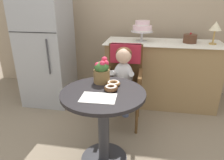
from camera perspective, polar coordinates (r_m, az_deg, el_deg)
ground_plane at (r=2.13m, az=-2.17°, el=-21.09°), size 8.00×8.00×0.00m
back_wall at (r=3.39m, az=4.41°, el=20.04°), size 4.80×0.10×2.70m
cafe_table at (r=1.82m, az=-2.39°, el=-9.29°), size 0.72×0.72×0.72m
wicker_chair at (r=2.42m, az=3.49°, el=2.25°), size 0.42×0.45×0.95m
seated_child at (r=2.27m, az=3.05°, el=1.86°), size 0.27×0.32×0.73m
paper_napkin at (r=1.62m, az=-3.82°, el=-4.95°), size 0.28×0.20×0.00m
donut_front at (r=1.73m, az=-0.29°, el=-2.20°), size 0.12×0.12×0.04m
donut_mid at (r=1.84m, az=0.42°, el=-0.88°), size 0.12×0.12×0.04m
flower_vase at (r=1.88m, az=-2.89°, el=2.43°), size 0.15×0.15×0.24m
display_counter at (r=3.00m, az=13.33°, el=1.81°), size 1.56×0.62×0.90m
tiered_cake_stand at (r=2.85m, az=8.39°, el=14.17°), size 0.30×0.30×0.28m
round_layer_cake at (r=2.93m, az=20.86°, el=10.69°), size 0.17×0.17×0.14m
table_lamp at (r=2.93m, az=26.84°, el=13.00°), size 0.15×0.15×0.28m
refrigerator at (r=3.03m, az=-17.90°, el=9.34°), size 0.64×0.63×1.70m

